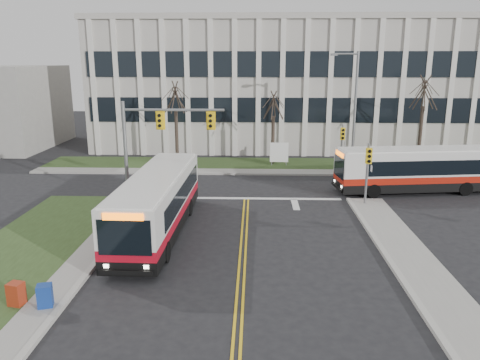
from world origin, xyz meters
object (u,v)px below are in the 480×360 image
(bus_main, at_px, (158,205))
(newspaper_box_red, at_px, (16,295))
(newspaper_box_blue, at_px, (45,298))
(bus_cross, at_px, (419,171))
(streetlight, at_px, (353,105))
(directory_sign, at_px, (279,153))

(bus_main, relative_size, newspaper_box_red, 11.82)
(bus_main, bearing_deg, newspaper_box_blue, -106.33)
(bus_main, distance_m, newspaper_box_blue, 8.14)
(newspaper_box_red, bearing_deg, bus_cross, 50.76)
(bus_main, distance_m, bus_cross, 17.70)
(streetlight, distance_m, directory_sign, 6.96)
(directory_sign, bearing_deg, newspaper_box_blue, -111.83)
(bus_cross, bearing_deg, newspaper_box_red, -57.89)
(directory_sign, xyz_separation_m, bus_main, (-6.86, -15.51, 0.33))
(streetlight, distance_m, newspaper_box_red, 27.39)
(directory_sign, height_order, bus_main, bus_main)
(directory_sign, relative_size, bus_main, 0.18)
(streetlight, relative_size, directory_sign, 4.60)
(directory_sign, distance_m, newspaper_box_red, 25.33)
(bus_main, distance_m, newspaper_box_red, 8.42)
(streetlight, bearing_deg, directory_sign, 166.77)
(streetlight, distance_m, bus_cross, 7.90)
(streetlight, relative_size, newspaper_box_red, 9.68)
(bus_cross, height_order, newspaper_box_blue, bus_cross)
(directory_sign, bearing_deg, bus_cross, -39.83)
(bus_main, bearing_deg, streetlight, 50.18)
(streetlight, bearing_deg, bus_main, -131.08)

